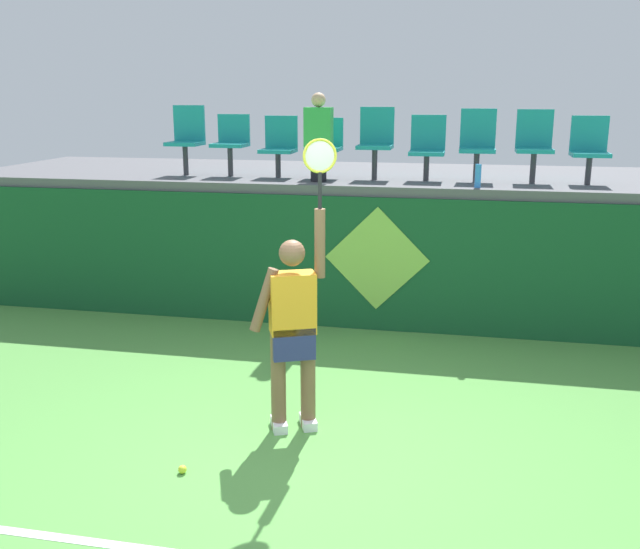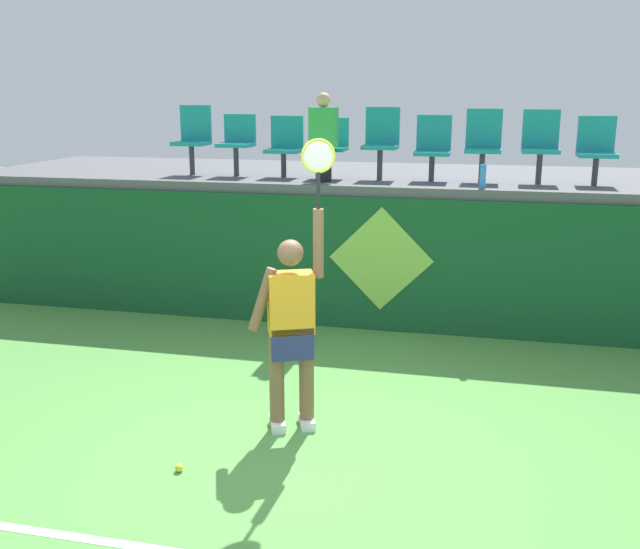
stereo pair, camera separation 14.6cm
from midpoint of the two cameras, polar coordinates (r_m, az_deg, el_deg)
The scene contains 17 objects.
ground_plane at distance 5.87m, azimuth -2.16°, elevation -14.82°, with size 40.00×40.00×0.00m, color #519342.
court_back_wall at distance 8.79m, azimuth 3.19°, elevation 0.93°, with size 11.47×0.20×1.65m, color #144C28.
spectator_platform at distance 10.10m, azimuth 4.53°, elevation 7.75°, with size 11.47×3.09×0.12m, color #56565B.
tennis_player at distance 6.06m, azimuth -2.83°, elevation -3.99°, with size 0.71×0.39×2.50m.
tennis_ball at distance 5.82m, azimuth -11.67°, elevation -15.01°, with size 0.07×0.07×0.07m, color #D1E533.
water_bottle at distance 8.66m, azimuth 12.03°, elevation 7.71°, with size 0.07×0.07×0.27m, color #338CE5.
stadium_chair_0 at distance 10.00m, azimuth -11.01°, elevation 10.77°, with size 0.44×0.42×0.92m.
stadium_chair_1 at distance 9.77m, azimuth -7.53°, elevation 10.56°, with size 0.44×0.42×0.81m.
stadium_chair_2 at distance 9.58m, azimuth -3.71°, elevation 10.34°, with size 0.44×0.42×0.79m.
stadium_chair_3 at distance 9.43m, azimuth -0.06°, elevation 10.38°, with size 0.44×0.42×0.77m.
stadium_chair_4 at distance 9.33m, azimuth 4.05°, elevation 10.71°, with size 0.44×0.42×0.91m.
stadium_chair_5 at distance 9.27m, azimuth 8.13°, elevation 10.16°, with size 0.44×0.42×0.82m.
stadium_chair_6 at distance 9.25m, azimuth 12.02°, elevation 10.30°, with size 0.44×0.42×0.90m.
stadium_chair_7 at distance 9.27m, azimuth 16.31°, elevation 10.07°, with size 0.44×0.42×0.89m.
stadium_chair_8 at distance 9.35m, azimuth 20.31°, elevation 9.51°, with size 0.44×0.42×0.82m.
spectator_0 at distance 9.03m, azimuth -0.59°, elevation 11.00°, with size 0.34×0.20×1.09m.
wall_signage_mount at distance 8.90m, azimuth 3.98°, elevation -4.43°, with size 1.27×0.01×1.54m.
Camera 1 is at (1.17, -4.99, 2.85)m, focal length 40.05 mm.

